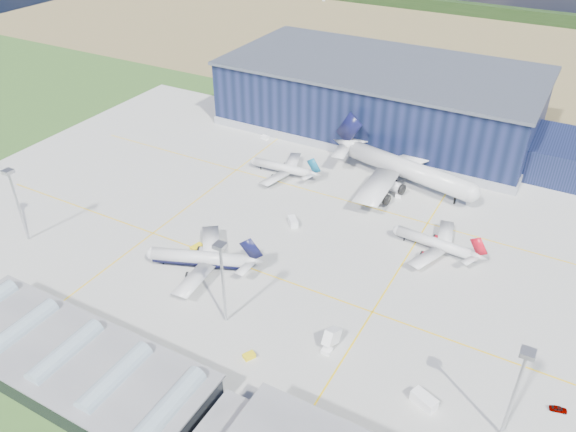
{
  "coord_description": "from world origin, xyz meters",
  "views": [
    {
      "loc": [
        71.8,
        -110.09,
        95.85
      ],
      "look_at": [
        7.2,
        6.03,
        8.84
      ],
      "focal_mm": 35.0,
      "sensor_mm": 36.0,
      "label": 1
    }
  ],
  "objects_px": {
    "light_mast_east": "(519,381)",
    "gse_cart_a": "(398,195)",
    "airliner_red": "(434,238)",
    "airliner_regional": "(282,164)",
    "airliner_navy": "(198,252)",
    "gse_van_b": "(293,222)",
    "car_b": "(162,361)",
    "light_mast_west": "(15,194)",
    "gse_tug_b": "(249,356)",
    "airliner_widebody": "(409,161)",
    "light_mast_center": "(222,271)",
    "airstair": "(332,340)",
    "hangar": "(386,101)",
    "car_a": "(558,409)",
    "gse_van_c": "(424,400)",
    "gse_tug_a": "(197,248)",
    "gse_cart_b": "(265,137)"
  },
  "relations": [
    {
      "from": "car_b",
      "to": "light_mast_west",
      "type": "bearing_deg",
      "value": 68.9
    },
    {
      "from": "airliner_red",
      "to": "gse_cart_a",
      "type": "distance_m",
      "value": 30.71
    },
    {
      "from": "gse_tug_b",
      "to": "gse_van_c",
      "type": "relative_size",
      "value": 0.48
    },
    {
      "from": "airliner_widebody",
      "to": "gse_van_b",
      "type": "distance_m",
      "value": 46.33
    },
    {
      "from": "car_a",
      "to": "hangar",
      "type": "bearing_deg",
      "value": 21.5
    },
    {
      "from": "hangar",
      "to": "light_mast_west",
      "type": "relative_size",
      "value": 6.3
    },
    {
      "from": "light_mast_east",
      "to": "gse_cart_a",
      "type": "relative_size",
      "value": 8.07
    },
    {
      "from": "airliner_regional",
      "to": "airliner_navy",
      "type": "bearing_deg",
      "value": 93.01
    },
    {
      "from": "light_mast_center",
      "to": "hangar",
      "type": "bearing_deg",
      "value": 93.3
    },
    {
      "from": "hangar",
      "to": "car_a",
      "type": "height_order",
      "value": "hangar"
    },
    {
      "from": "airliner_widebody",
      "to": "gse_van_b",
      "type": "relative_size",
      "value": 12.17
    },
    {
      "from": "airliner_navy",
      "to": "gse_van_b",
      "type": "bearing_deg",
      "value": -132.74
    },
    {
      "from": "light_mast_east",
      "to": "gse_tug_a",
      "type": "xyz_separation_m",
      "value": [
        -88.41,
        19.75,
        -14.69
      ]
    },
    {
      "from": "gse_van_b",
      "to": "light_mast_west",
      "type": "bearing_deg",
      "value": 172.52
    },
    {
      "from": "car_a",
      "to": "car_b",
      "type": "xyz_separation_m",
      "value": [
        -78.73,
        -29.15,
        -0.02
      ]
    },
    {
      "from": "light_mast_center",
      "to": "gse_van_b",
      "type": "distance_m",
      "value": 46.95
    },
    {
      "from": "airliner_navy",
      "to": "light_mast_west",
      "type": "bearing_deg",
      "value": -6.5
    },
    {
      "from": "gse_van_b",
      "to": "car_a",
      "type": "distance_m",
      "value": 86.33
    },
    {
      "from": "light_mast_east",
      "to": "gse_cart_b",
      "type": "relative_size",
      "value": 7.6
    },
    {
      "from": "airliner_widebody",
      "to": "airliner_regional",
      "type": "xyz_separation_m",
      "value": [
        -40.48,
        -14.16,
        -4.97
      ]
    },
    {
      "from": "hangar",
      "to": "gse_van_c",
      "type": "height_order",
      "value": "hangar"
    },
    {
      "from": "airliner_regional",
      "to": "gse_van_b",
      "type": "distance_m",
      "value": 31.7
    },
    {
      "from": "airliner_widebody",
      "to": "airliner_regional",
      "type": "distance_m",
      "value": 43.17
    },
    {
      "from": "airliner_navy",
      "to": "car_a",
      "type": "bearing_deg",
      "value": 157.35
    },
    {
      "from": "airliner_widebody",
      "to": "light_mast_center",
      "type": "bearing_deg",
      "value": -87.81
    },
    {
      "from": "gse_van_b",
      "to": "car_b",
      "type": "height_order",
      "value": "gse_van_b"
    },
    {
      "from": "light_mast_west",
      "to": "car_a",
      "type": "bearing_deg",
      "value": 4.43
    },
    {
      "from": "gse_cart_a",
      "to": "light_mast_west",
      "type": "bearing_deg",
      "value": -151.87
    },
    {
      "from": "light_mast_center",
      "to": "airstair",
      "type": "relative_size",
      "value": 4.21
    },
    {
      "from": "light_mast_center",
      "to": "gse_van_b",
      "type": "bearing_deg",
      "value": 97.33
    },
    {
      "from": "gse_tug_b",
      "to": "airliner_navy",
      "type": "bearing_deg",
      "value": 173.2
    },
    {
      "from": "hangar",
      "to": "gse_tug_b",
      "type": "distance_m",
      "value": 133.91
    },
    {
      "from": "airliner_widebody",
      "to": "gse_van_b",
      "type": "height_order",
      "value": "airliner_widebody"
    },
    {
      "from": "car_a",
      "to": "gse_van_c",
      "type": "bearing_deg",
      "value": 101.72
    },
    {
      "from": "airliner_widebody",
      "to": "gse_van_c",
      "type": "height_order",
      "value": "airliner_widebody"
    },
    {
      "from": "airliner_red",
      "to": "gse_tug_b",
      "type": "height_order",
      "value": "airliner_red"
    },
    {
      "from": "light_mast_center",
      "to": "airliner_widebody",
      "type": "xyz_separation_m",
      "value": [
        16.47,
        84.16,
        -6.02
      ]
    },
    {
      "from": "gse_cart_a",
      "to": "airstair",
      "type": "bearing_deg",
      "value": -95.67
    },
    {
      "from": "airliner_regional",
      "to": "gse_van_b",
      "type": "height_order",
      "value": "airliner_regional"
    },
    {
      "from": "airliner_red",
      "to": "gse_van_b",
      "type": "height_order",
      "value": "airliner_red"
    },
    {
      "from": "gse_tug_a",
      "to": "gse_van_c",
      "type": "height_order",
      "value": "gse_van_c"
    },
    {
      "from": "hangar",
      "to": "light_mast_center",
      "type": "bearing_deg",
      "value": -86.7
    },
    {
      "from": "airliner_red",
      "to": "gse_tug_a",
      "type": "distance_m",
      "value": 67.2
    },
    {
      "from": "light_mast_east",
      "to": "car_b",
      "type": "xyz_separation_m",
      "value": [
        -69.74,
        -18.0,
        -14.86
      ]
    },
    {
      "from": "airliner_red",
      "to": "airliner_widebody",
      "type": "relative_size",
      "value": 0.48
    },
    {
      "from": "light_mast_east",
      "to": "airliner_regional",
      "type": "height_order",
      "value": "light_mast_east"
    },
    {
      "from": "airliner_navy",
      "to": "car_b",
      "type": "bearing_deg",
      "value": 91.46
    },
    {
      "from": "airliner_navy",
      "to": "gse_van_c",
      "type": "distance_m",
      "value": 69.02
    },
    {
      "from": "light_mast_east",
      "to": "gse_tug_b",
      "type": "relative_size",
      "value": 8.75
    },
    {
      "from": "light_mast_west",
      "to": "light_mast_east",
      "type": "distance_m",
      "value": 135.0
    }
  ]
}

